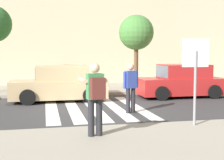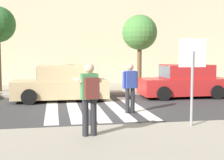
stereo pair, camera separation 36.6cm
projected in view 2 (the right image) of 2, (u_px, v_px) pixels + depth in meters
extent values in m
plane|color=#38383A|center=(95.00, 109.00, 11.67)|extent=(120.00, 120.00, 0.00)
cube|color=#9E998C|center=(82.00, 89.00, 17.55)|extent=(60.00, 4.80, 0.14)
cube|color=beige|center=(76.00, 33.00, 21.56)|extent=(56.00, 4.00, 6.88)
cube|color=silver|center=(52.00, 109.00, 11.58)|extent=(0.44, 5.20, 0.01)
cube|color=silver|center=(74.00, 109.00, 11.73)|extent=(0.44, 5.20, 0.01)
cube|color=silver|center=(95.00, 108.00, 11.87)|extent=(0.44, 5.20, 0.01)
cube|color=silver|center=(115.00, 107.00, 12.02)|extent=(0.44, 5.20, 0.01)
cube|color=silver|center=(135.00, 107.00, 12.16)|extent=(0.44, 5.20, 0.01)
cylinder|color=gray|center=(192.00, 89.00, 8.33)|extent=(0.07, 0.07, 2.01)
cube|color=white|center=(193.00, 53.00, 8.26)|extent=(0.76, 0.03, 0.76)
cube|color=red|center=(192.00, 53.00, 8.28)|extent=(0.66, 0.02, 0.66)
cylinder|color=#232328|center=(85.00, 118.00, 7.34)|extent=(0.15, 0.15, 0.88)
cylinder|color=#232328|center=(94.00, 117.00, 7.40)|extent=(0.15, 0.15, 0.88)
cube|color=#3D844C|center=(89.00, 86.00, 7.30)|extent=(0.41, 0.29, 0.60)
sphere|color=beige|center=(89.00, 68.00, 7.26)|extent=(0.23, 0.23, 0.23)
cylinder|color=beige|center=(77.00, 80.00, 7.43)|extent=(0.17, 0.59, 0.10)
cylinder|color=beige|center=(97.00, 80.00, 7.57)|extent=(0.17, 0.59, 0.10)
cube|color=black|center=(85.00, 78.00, 7.67)|extent=(0.15, 0.12, 0.10)
cube|color=#5B2823|center=(92.00, 88.00, 7.08)|extent=(0.34, 0.24, 0.48)
cylinder|color=#232328|center=(127.00, 101.00, 10.83)|extent=(0.15, 0.15, 0.88)
cylinder|color=#232328|center=(133.00, 100.00, 10.91)|extent=(0.15, 0.15, 0.88)
cube|color=#33479E|center=(130.00, 79.00, 10.81)|extent=(0.42, 0.32, 0.60)
sphere|color=tan|center=(130.00, 67.00, 10.77)|extent=(0.23, 0.23, 0.23)
cylinder|color=#33479E|center=(124.00, 80.00, 10.71)|extent=(0.10, 0.10, 0.58)
cylinder|color=#33479E|center=(136.00, 80.00, 10.90)|extent=(0.10, 0.10, 0.58)
cube|color=tan|center=(60.00, 89.00, 13.66)|extent=(4.10, 1.70, 0.76)
cube|color=tan|center=(64.00, 73.00, 13.62)|extent=(2.20, 1.56, 0.64)
cube|color=slate|center=(39.00, 73.00, 13.43)|extent=(0.10, 1.50, 0.54)
cube|color=slate|center=(86.00, 72.00, 13.80)|extent=(0.10, 1.50, 0.51)
cylinder|color=black|center=(29.00, 97.00, 12.61)|extent=(0.64, 0.22, 0.64)
cylinder|color=black|center=(32.00, 92.00, 14.28)|extent=(0.64, 0.22, 0.64)
cylinder|color=black|center=(91.00, 95.00, 13.07)|extent=(0.64, 0.22, 0.64)
cylinder|color=black|center=(87.00, 90.00, 14.74)|extent=(0.64, 0.22, 0.64)
cube|color=red|center=(183.00, 86.00, 14.69)|extent=(4.10, 1.70, 0.76)
cube|color=red|center=(186.00, 71.00, 14.66)|extent=(2.20, 1.56, 0.64)
cube|color=slate|center=(165.00, 72.00, 14.46)|extent=(0.10, 1.50, 0.54)
cube|color=slate|center=(206.00, 71.00, 14.83)|extent=(0.10, 1.50, 0.51)
cylinder|color=black|center=(164.00, 94.00, 13.65)|extent=(0.64, 0.22, 0.64)
cylinder|color=black|center=(152.00, 89.00, 15.31)|extent=(0.64, 0.22, 0.64)
cylinder|color=black|center=(217.00, 92.00, 14.11)|extent=(0.64, 0.22, 0.64)
cylinder|color=black|center=(200.00, 88.00, 15.77)|extent=(0.64, 0.22, 0.64)
cylinder|color=brown|center=(139.00, 66.00, 17.08)|extent=(0.24, 0.24, 2.49)
sphere|color=#47843D|center=(140.00, 32.00, 16.92)|extent=(1.91, 1.91, 1.91)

